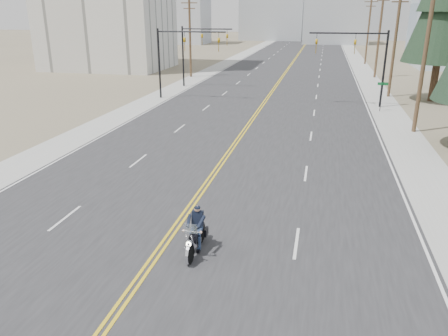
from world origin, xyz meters
The scene contains 18 objects.
ground_plane centered at (0.00, 0.00, 0.00)m, with size 400.00×400.00×0.00m, color #776D56.
road centered at (0.00, 70.00, 0.01)m, with size 20.00×200.00×0.01m, color #303033.
sidewalk_left centered at (-11.50, 70.00, 0.01)m, with size 3.00×200.00×0.01m, color #A5A5A0.
sidewalk_right centered at (11.50, 70.00, 0.01)m, with size 3.00×200.00×0.01m, color #A5A5A0.
traffic_mast_left centered at (-8.98, 32.00, 4.94)m, with size 7.10×0.26×7.00m.
traffic_mast_right centered at (8.98, 32.00, 4.94)m, with size 7.10×0.26×7.00m.
traffic_mast_far centered at (-9.31, 40.00, 4.87)m, with size 6.10×0.26×7.00m.
street_sign centered at (10.80, 30.00, 1.80)m, with size 0.90×0.06×2.62m.
utility_pole_b centered at (12.50, 23.00, 5.98)m, with size 2.20×0.30×11.50m.
utility_pole_c centered at (12.50, 38.00, 5.73)m, with size 2.20×0.30×11.00m.
utility_pole_d centered at (12.50, 53.00, 5.98)m, with size 2.20×0.30×11.50m.
utility_pole_e centered at (12.50, 70.00, 5.73)m, with size 2.20×0.30×11.00m.
utility_pole_left centered at (-12.50, 48.00, 5.48)m, with size 2.20×0.30×10.50m.
haze_bldg_a centered at (-35.00, 115.00, 11.00)m, with size 14.00×12.00×22.00m, color #B7BCC6.
haze_bldg_b centered at (8.00, 125.00, 7.00)m, with size 18.00×14.00×14.00m, color #ADB2B7.
haze_bldg_e centered at (25.00, 150.00, 6.00)m, with size 14.00×14.00×12.00m, color #B7BCC6.
haze_bldg_f centered at (-50.00, 130.00, 8.00)m, with size 12.00×12.00×16.00m, color #ADB2B7.
motorcyclist centered at (1.36, 2.55, 0.88)m, with size 0.96×2.25×1.76m, color black, non-canonical shape.
Camera 1 is at (5.53, -11.25, 8.47)m, focal length 35.00 mm.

